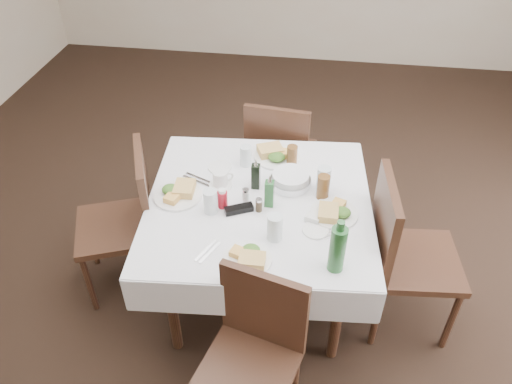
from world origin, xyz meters
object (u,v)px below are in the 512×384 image
water_e (324,179)px  dining_table (259,212)px  water_n (246,156)px  oil_cruet_dark (256,175)px  chair_south (255,346)px  ketchup_bottle (222,199)px  water_w (210,202)px  bread_basket (291,180)px  coffee_mug (221,180)px  chair_east (401,249)px  water_s (275,227)px  chair_north (279,151)px  chair_west (129,214)px  oil_cruet_green (269,193)px  green_bottle (338,248)px

water_e → dining_table: bearing=-156.0°
water_n → oil_cruet_dark: oil_cruet_dark is taller
chair_south → ketchup_bottle: bearing=112.2°
water_w → oil_cruet_dark: oil_cruet_dark is taller
chair_south → ketchup_bottle: 0.80m
bread_basket → coffee_mug: coffee_mug is taller
water_w → water_n: bearing=75.4°
dining_table → chair_east: bearing=-5.8°
ketchup_bottle → chair_east: bearing=-0.0°
bread_basket → water_s: bearing=-95.0°
water_e → coffee_mug: bearing=-174.3°
dining_table → bread_basket: bread_basket is taller
ketchup_bottle → coffee_mug: size_ratio=0.84×
chair_south → water_s: bearing=86.4°
chair_north → coffee_mug: (-0.26, -0.73, 0.27)m
chair_west → oil_cruet_dark: 0.82m
dining_table → water_s: bearing=-67.2°
dining_table → water_e: size_ratio=9.29×
chair_south → water_e: water_e is taller
dining_table → chair_south: size_ratio=1.49×
water_n → oil_cruet_green: bearing=-62.2°
dining_table → oil_cruet_dark: bearing=107.3°
chair_south → chair_east: chair_east is taller
water_s → water_e: (0.23, 0.44, -0.00)m
ketchup_bottle → green_bottle: size_ratio=0.40×
water_e → oil_cruet_green: bearing=-147.1°
water_n → bread_basket: size_ratio=0.55×
bread_basket → dining_table: bearing=-134.0°
chair_north → water_n: bearing=-106.9°
water_e → coffee_mug: water_e is taller
chair_north → oil_cruet_green: oil_cruet_green is taller
chair_east → chair_west: (-1.59, 0.08, -0.02)m
water_s → green_bottle: size_ratio=0.49×
chair_east → chair_north: bearing=130.3°
oil_cruet_green → coffee_mug: (-0.30, 0.13, -0.04)m
water_s → ketchup_bottle: 0.37m
water_e → ketchup_bottle: (-0.54, -0.24, -0.02)m
water_n → water_s: 0.66m
chair_south → oil_cruet_dark: bearing=98.1°
water_w → water_s: bearing=-23.0°
oil_cruet_green → ketchup_bottle: bearing=-168.6°
chair_north → ketchup_bottle: 0.98m
chair_north → oil_cruet_dark: oil_cruet_dark is taller
chair_south → oil_cruet_dark: oil_cruet_dark is taller
water_s → water_w: (-0.36, 0.15, -0.00)m
water_e → bread_basket: 0.19m
oil_cruet_dark → dining_table: bearing=-72.7°
oil_cruet_dark → ketchup_bottle: (-0.15, -0.20, -0.03)m
coffee_mug → oil_cruet_dark: bearing=5.0°
water_s → green_bottle: (0.31, -0.16, 0.06)m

